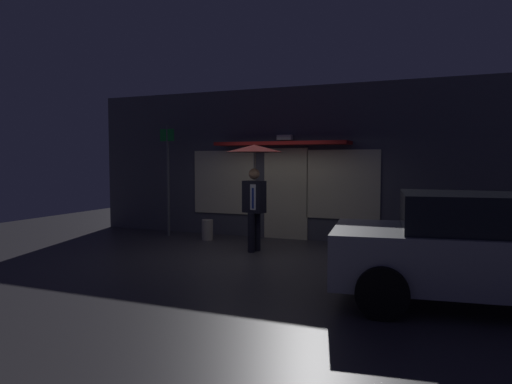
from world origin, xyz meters
The scene contains 6 objects.
ground_plane centered at (0.00, 0.00, 0.00)m, with size 18.00×18.00×0.00m, color #38353A.
building_facade centered at (0.00, 2.34, 1.82)m, with size 10.63×1.00×3.66m.
person_with_umbrella centered at (-0.08, 0.40, 1.72)m, with size 1.19×1.19×2.22m.
parked_car centered at (4.21, -1.83, 0.75)m, with size 4.27×2.40×1.47m.
street_sign_post centered at (-2.89, 1.48, 1.56)m, with size 0.40×0.07×2.79m.
sidewalk_bollard centered at (-1.67, 1.30, 0.24)m, with size 0.27×0.27×0.49m, color #B2A899.
Camera 1 is at (3.66, -8.53, 1.89)m, focal length 32.87 mm.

